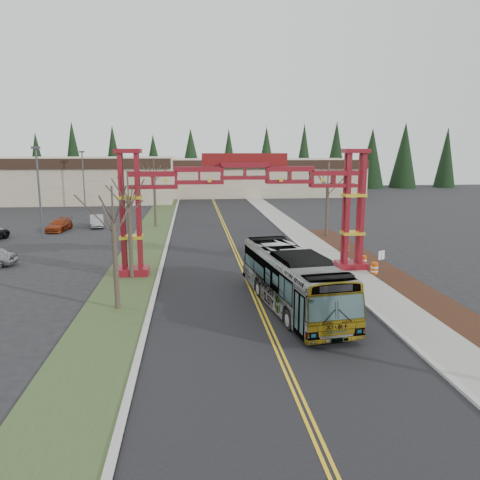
{
  "coord_description": "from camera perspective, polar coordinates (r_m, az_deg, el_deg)",
  "views": [
    {
      "loc": [
        -3.71,
        -14.91,
        8.83
      ],
      "look_at": [
        -0.84,
        13.1,
        3.39
      ],
      "focal_mm": 35.0,
      "sensor_mm": 36.0,
      "label": 1
    }
  ],
  "objects": [
    {
      "name": "lane_line_left",
      "position": [
        41.03,
        -0.7,
        -1.45
      ],
      "size": [
        0.12,
        100.0,
        0.01
      ],
      "primitive_type": "cube",
      "color": "gold",
      "rests_on": "road"
    },
    {
      "name": "bare_tree_right_far",
      "position": [
        48.5,
        10.66,
        6.75
      ],
      "size": [
        3.3,
        3.3,
        7.65
      ],
      "color": "#382D26",
      "rests_on": "ground"
    },
    {
      "name": "sidewalk_right",
      "position": [
        42.39,
        9.75,
        -1.13
      ],
      "size": [
        2.6,
        110.0,
        0.14
      ],
      "primitive_type": "cube",
      "color": "gray",
      "rests_on": "ground"
    },
    {
      "name": "silver_sedan",
      "position": [
        39.74,
        3.86,
        -0.87
      ],
      "size": [
        2.29,
        4.53,
        1.42
      ],
      "primitive_type": "imported",
      "rotation": [
        0.0,
        0.0,
        0.19
      ],
      "color": "#A5A8AD",
      "rests_on": "ground"
    },
    {
      "name": "parked_car_mid_a",
      "position": [
        55.41,
        -21.18,
        1.7
      ],
      "size": [
        2.32,
        4.62,
        1.29
      ],
      "primitive_type": "imported",
      "rotation": [
        0.0,
        0.0,
        -0.12
      ],
      "color": "maroon",
      "rests_on": "ground"
    },
    {
      "name": "street_sign",
      "position": [
        32.69,
        16.84,
        -2.33
      ],
      "size": [
        0.48,
        0.23,
        2.21
      ],
      "color": "#3F3F44",
      "rests_on": "ground"
    },
    {
      "name": "curb_right",
      "position": [
        42.03,
        7.85,
        -1.18
      ],
      "size": [
        0.3,
        110.0,
        0.15
      ],
      "primitive_type": "cube",
      "color": "#ADAEA8",
      "rests_on": "ground"
    },
    {
      "name": "bare_tree_median_near",
      "position": [
        26.32,
        -15.18,
        2.13
      ],
      "size": [
        2.93,
        2.93,
        6.94
      ],
      "color": "#382D26",
      "rests_on": "ground"
    },
    {
      "name": "barrel_north",
      "position": [
        41.26,
        12.75,
        -1.0
      ],
      "size": [
        0.52,
        0.52,
        0.97
      ],
      "color": "#CD4A0B",
      "rests_on": "ground"
    },
    {
      "name": "ground",
      "position": [
        17.72,
        7.44,
        -19.04
      ],
      "size": [
        200.0,
        200.0,
        0.0
      ],
      "primitive_type": "plane",
      "color": "black",
      "rests_on": "ground"
    },
    {
      "name": "bare_tree_median_far",
      "position": [
        54.68,
        -10.44,
        7.74
      ],
      "size": [
        2.99,
        2.99,
        7.97
      ],
      "color": "#382D26",
      "rests_on": "ground"
    },
    {
      "name": "bare_tree_median_mid",
      "position": [
        32.58,
        -13.44,
        4.79
      ],
      "size": [
        2.89,
        2.89,
        7.45
      ],
      "color": "#382D26",
      "rests_on": "ground"
    },
    {
      "name": "conifer_treeline",
      "position": [
        107.01,
        -3.78,
        9.66
      ],
      "size": [
        116.1,
        5.6,
        13.0
      ],
      "color": "black",
      "rests_on": "ground"
    },
    {
      "name": "lane_line_right",
      "position": [
        41.05,
        -0.36,
        -1.44
      ],
      "size": [
        0.12,
        100.0,
        0.01
      ],
      "primitive_type": "cube",
      "color": "gold",
      "rests_on": "road"
    },
    {
      "name": "parked_car_far_a",
      "position": [
        56.76,
        -17.05,
        2.23
      ],
      "size": [
        2.35,
        4.47,
        1.4
      ],
      "primitive_type": "imported",
      "rotation": [
        0.0,
        0.0,
        0.21
      ],
      "color": "#929599",
      "rests_on": "ground"
    },
    {
      "name": "curb_left",
      "position": [
        40.93,
        -9.14,
        -1.55
      ],
      "size": [
        0.3,
        110.0,
        0.15
      ],
      "primitive_type": "cube",
      "color": "#ADAEA8",
      "rests_on": "ground"
    },
    {
      "name": "road",
      "position": [
        41.04,
        -0.53,
        -1.47
      ],
      "size": [
        12.0,
        110.0,
        0.02
      ],
      "primitive_type": "cube",
      "color": "black",
      "rests_on": "ground"
    },
    {
      "name": "retail_building_east",
      "position": [
        96.0,
        2.39,
        7.76
      ],
      "size": [
        38.0,
        20.3,
        7.0
      ],
      "color": "tan",
      "rests_on": "ground"
    },
    {
      "name": "barrel_south",
      "position": [
        34.69,
        16.07,
        -3.42
      ],
      "size": [
        0.52,
        0.52,
        0.96
      ],
      "color": "#CD4A0B",
      "rests_on": "ground"
    },
    {
      "name": "grass_median",
      "position": [
        41.09,
        -11.71,
        -1.64
      ],
      "size": [
        4.0,
        110.0,
        0.08
      ],
      "primitive_type": "cube",
      "color": "#344C26",
      "rests_on": "ground"
    },
    {
      "name": "barrel_mid",
      "position": [
        36.65,
        14.78,
        -2.59
      ],
      "size": [
        0.52,
        0.52,
        0.96
      ],
      "color": "#CD4A0B",
      "rests_on": "ground"
    },
    {
      "name": "gateway_arch",
      "position": [
        33.24,
        0.58,
        6.03
      ],
      "size": [
        18.2,
        1.6,
        8.9
      ],
      "color": "maroon",
      "rests_on": "ground"
    },
    {
      "name": "light_pole_near",
      "position": [
        50.86,
        -23.33,
        6.07
      ],
      "size": [
        0.79,
        0.4,
        9.16
      ],
      "color": "#3F3F44",
      "rests_on": "ground"
    },
    {
      "name": "landscape_strip",
      "position": [
        29.85,
        22.42,
        -7.0
      ],
      "size": [
        2.6,
        50.0,
        0.12
      ],
      "primitive_type": "cube",
      "color": "black",
      "rests_on": "ground"
    },
    {
      "name": "retail_building_west",
      "position": [
        90.9,
        -22.83,
        6.9
      ],
      "size": [
        46.0,
        22.3,
        7.5
      ],
      "color": "tan",
      "rests_on": "ground"
    },
    {
      "name": "light_pole_far",
      "position": [
        75.26,
        -18.56,
        7.47
      ],
      "size": [
        0.75,
        0.38,
        8.66
      ],
      "color": "#3F3F44",
      "rests_on": "ground"
    },
    {
      "name": "transit_bus",
      "position": [
        26.55,
        6.37,
        -4.8
      ],
      "size": [
        4.35,
        12.17,
        3.31
      ],
      "primitive_type": "imported",
      "rotation": [
        0.0,
        0.0,
        0.13
      ],
      "color": "#929498",
      "rests_on": "ground"
    }
  ]
}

